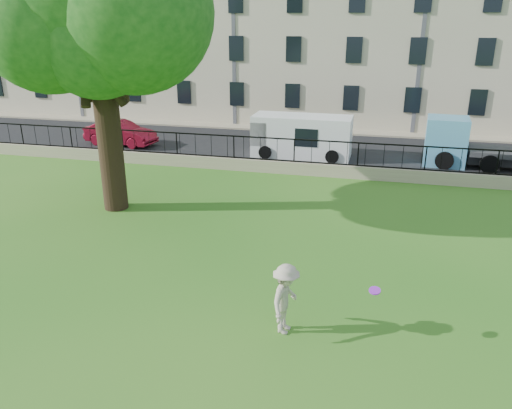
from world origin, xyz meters
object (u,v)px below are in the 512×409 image
(man, at_px, (286,299))
(frisbee, at_px, (375,291))
(blue_truck, at_px, (486,144))
(red_sedan, at_px, (120,133))
(white_van, at_px, (302,136))

(man, height_order, frisbee, man)
(man, xyz_separation_m, frisbee, (2.01, 0.23, 0.37))
(blue_truck, bearing_deg, man, -109.08)
(red_sedan, height_order, white_van, white_van)
(man, bearing_deg, blue_truck, -13.21)
(red_sedan, relative_size, blue_truck, 0.75)
(man, distance_m, blue_truck, 17.77)
(red_sedan, bearing_deg, blue_truck, -82.49)
(blue_truck, bearing_deg, frisbee, -103.12)
(white_van, bearing_deg, frisbee, -74.53)
(white_van, distance_m, blue_truck, 9.24)
(man, relative_size, frisbee, 6.53)
(frisbee, bearing_deg, blue_truck, 72.43)
(man, height_order, white_van, white_van)
(frisbee, xyz_separation_m, blue_truck, (5.08, 16.06, -0.05))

